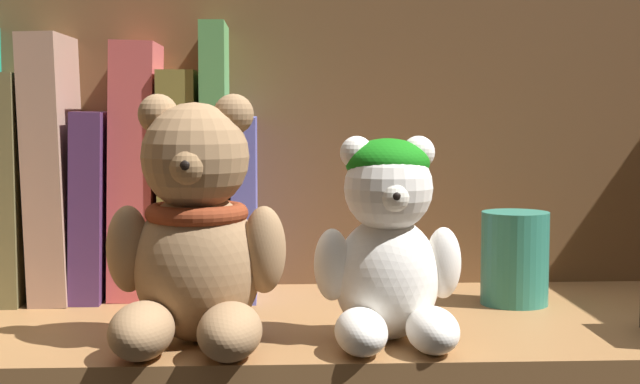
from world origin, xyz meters
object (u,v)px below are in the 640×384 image
at_px(book_9, 246,204).
at_px(teddy_bear_larger, 195,238).
at_px(book_8, 217,160).
at_px(book_3, 19,185).
at_px(book_4, 59,166).
at_px(teddy_bear_smaller, 389,245).
at_px(book_5, 98,202).
at_px(book_7, 182,183).
at_px(book_6, 138,169).
at_px(pillar_candle, 515,258).

xyz_separation_m(book_9, teddy_bear_larger, (-0.03, -0.19, -0.00)).
xyz_separation_m(book_8, teddy_bear_larger, (-0.00, -0.19, -0.04)).
bearing_deg(book_3, book_8, 0.00).
bearing_deg(book_4, teddy_bear_smaller, -35.74).
relative_size(book_3, book_5, 1.20).
bearing_deg(book_5, book_3, 180.00).
height_order(book_3, book_7, book_7).
xyz_separation_m(book_5, book_6, (0.03, 0.00, 0.03)).
relative_size(book_5, book_8, 0.68).
relative_size(book_9, teddy_bear_larger, 0.90).
relative_size(book_3, book_6, 0.88).
xyz_separation_m(book_4, teddy_bear_larger, (0.13, -0.19, -0.04)).
bearing_deg(book_4, book_7, 0.00).
distance_m(book_3, book_4, 0.04).
xyz_separation_m(book_8, book_9, (0.02, 0.00, -0.04)).
xyz_separation_m(book_6, teddy_bear_smaller, (0.19, -0.19, -0.04)).
distance_m(book_3, teddy_bear_smaller, 0.35).
distance_m(book_5, pillar_candle, 0.35).
bearing_deg(book_8, book_5, 180.00).
bearing_deg(book_3, book_5, 0.00).
xyz_separation_m(book_8, pillar_candle, (0.24, -0.07, -0.08)).
bearing_deg(book_3, book_9, 0.00).
height_order(book_4, teddy_bear_smaller, book_4).
xyz_separation_m(book_9, pillar_candle, (0.22, -0.07, -0.04)).
relative_size(book_4, book_6, 1.03).
bearing_deg(pillar_candle, book_8, 164.25).
height_order(book_5, teddy_bear_larger, teddy_bear_larger).
height_order(book_5, book_8, book_8).
relative_size(book_5, teddy_bear_larger, 0.92).
distance_m(book_3, book_8, 0.17).
xyz_separation_m(book_6, pillar_candle, (0.31, -0.07, -0.07)).
distance_m(book_3, teddy_bear_larger, 0.25).
bearing_deg(book_8, book_3, 180.00).
bearing_deg(book_8, pillar_candle, -15.75).
xyz_separation_m(book_3, pillar_candle, (0.41, -0.07, -0.06)).
height_order(book_3, teddy_bear_smaller, book_3).
relative_size(book_8, pillar_candle, 3.03).
bearing_deg(pillar_candle, teddy_bear_larger, -154.37).
bearing_deg(pillar_candle, book_5, 168.74).
height_order(book_9, teddy_bear_smaller, book_9).
xyz_separation_m(book_4, teddy_bear_smaller, (0.26, -0.19, -0.04)).
xyz_separation_m(book_5, teddy_bear_larger, (0.10, -0.19, -0.01)).
relative_size(book_7, teddy_bear_smaller, 1.35).
xyz_separation_m(book_4, book_9, (0.16, 0.00, -0.03)).
xyz_separation_m(book_5, book_7, (0.07, 0.00, 0.02)).
xyz_separation_m(book_5, teddy_bear_smaller, (0.23, -0.19, -0.01)).
bearing_deg(book_9, book_7, 180.00).
distance_m(book_4, book_7, 0.10).
bearing_deg(teddy_bear_smaller, book_3, 147.57).
distance_m(book_4, teddy_bear_smaller, 0.32).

